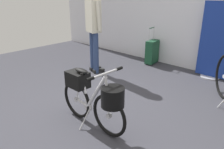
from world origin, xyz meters
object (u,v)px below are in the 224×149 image
Objects in this scene: floor_banner_stand at (215,46)px; rolling_suitcase at (152,52)px; folding_bike_foreground at (94,97)px; visitor_near_wall at (94,24)px.

floor_banner_stand reaches higher than rolling_suitcase.
visitor_near_wall is (-1.48, 1.36, 0.57)m from folding_bike_foreground.
folding_bike_foreground is 1.34× the size of rolling_suitcase.
folding_bike_foreground is 2.09m from visitor_near_wall.
floor_banner_stand is 2.34m from visitor_near_wall.
rolling_suitcase is at bearing 109.44° from folding_bike_foreground.
folding_bike_foreground is at bearing -42.53° from visitor_near_wall.
floor_banner_stand is at bearing 2.67° from rolling_suitcase.
rolling_suitcase is at bearing 66.82° from visitor_near_wall.
visitor_near_wall is at bearing -113.18° from rolling_suitcase.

